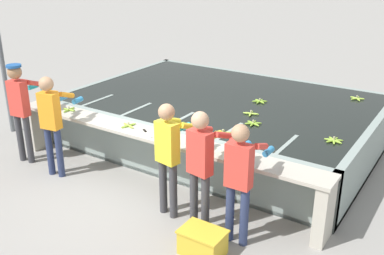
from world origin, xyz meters
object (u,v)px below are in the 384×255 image
worker_0 (21,103)px  worker_1 (52,117)px  worker_2 (169,150)px  banana_bunch_ledge_1 (69,110)px  banana_bunch_floating_4 (251,113)px  banana_bunch_floating_5 (334,140)px  knife_0 (146,132)px  banana_bunch_floating_6 (253,123)px  banana_bunch_floating_3 (357,98)px  banana_bunch_floating_1 (179,125)px  banana_bunch_floating_2 (260,101)px  banana_bunch_ledge_0 (129,125)px  support_post_left (1,54)px  worker_3 (202,160)px  crate (203,242)px  banana_bunch_floating_0 (223,133)px  worker_4 (240,174)px

worker_0 → worker_1: (0.85, -0.07, -0.06)m
worker_2 → banana_bunch_ledge_1: bearing=167.7°
worker_1 → banana_bunch_floating_4: (2.44, 2.17, -0.11)m
banana_bunch_floating_5 → knife_0: 2.78m
worker_0 → banana_bunch_floating_4: 3.90m
banana_bunch_floating_6 → banana_bunch_floating_3: bearing=64.9°
banana_bunch_floating_1 → banana_bunch_floating_2: bearing=72.4°
banana_bunch_ledge_0 → support_post_left: bearing=176.6°
worker_1 → worker_3: size_ratio=1.01×
worker_1 → support_post_left: 2.49m
worker_0 → crate: 4.11m
banana_bunch_floating_2 → banana_bunch_floating_5: same height
banana_bunch_ledge_0 → banana_bunch_ledge_1: (-1.36, 0.01, 0.00)m
banana_bunch_floating_0 → banana_bunch_floating_6: (0.21, 0.62, -0.00)m
banana_bunch_ledge_0 → knife_0: size_ratio=0.89×
banana_bunch_floating_2 → support_post_left: (-4.56, -2.06, 0.70)m
banana_bunch_floating_6 → worker_0: bearing=-154.3°
banana_bunch_floating_6 → banana_bunch_floating_2: bearing=110.1°
banana_bunch_floating_5 → banana_bunch_ledge_0: 3.12m
banana_bunch_floating_6 → crate: 2.40m
crate → support_post_left: support_post_left is taller
banana_bunch_ledge_1 → banana_bunch_ledge_0: bearing=-0.5°
banana_bunch_floating_1 → banana_bunch_ledge_0: banana_bunch_ledge_0 is taller
banana_bunch_floating_0 → banana_bunch_floating_5: bearing=23.1°
banana_bunch_floating_0 → banana_bunch_floating_5: same height
banana_bunch_floating_3 → support_post_left: support_post_left is taller
worker_2 → banana_bunch_ledge_0: size_ratio=5.89×
worker_2 → banana_bunch_floating_6: bearing=76.5°
worker_0 → banana_bunch_floating_3: size_ratio=6.26×
worker_2 → worker_3: worker_3 is taller
banana_bunch_floating_2 → banana_bunch_ledge_1: size_ratio=1.00×
worker_2 → knife_0: 0.94m
banana_bunch_ledge_1 → crate: (3.41, -1.08, -0.74)m
worker_0 → banana_bunch_ledge_1: size_ratio=6.15×
worker_3 → banana_bunch_floating_0: (-0.34, 1.15, -0.10)m
worker_1 → worker_4: worker_1 is taller
worker_1 → knife_0: worker_1 is taller
worker_1 → banana_bunch_floating_2: bearing=51.4°
banana_bunch_floating_0 → support_post_left: (-4.75, -0.35, 0.70)m
worker_3 → worker_1: bearing=179.8°
banana_bunch_floating_6 → knife_0: 1.71m
banana_bunch_floating_5 → banana_bunch_floating_6: (-1.29, -0.02, 0.00)m
banana_bunch_floating_1 → knife_0: banana_bunch_floating_1 is taller
banana_bunch_floating_4 → knife_0: bearing=-121.0°
banana_bunch_floating_3 → banana_bunch_floating_5: size_ratio=0.99×
worker_0 → banana_bunch_floating_1: bearing=21.4°
banana_bunch_floating_3 → banana_bunch_floating_6: size_ratio=0.98×
banana_bunch_floating_3 → worker_0: bearing=-139.3°
support_post_left → banana_bunch_ledge_1: bearing=-5.4°
banana_bunch_floating_3 → knife_0: (-2.26, -3.45, -0.01)m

